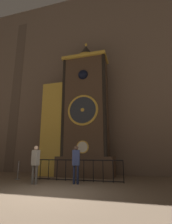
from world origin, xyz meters
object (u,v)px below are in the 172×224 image
visitor_near (35,161)px  visitor_far (76,161)px  stanchion_post (18,174)px  clock_tower (79,116)px

visitor_near → visitor_far: size_ratio=1.00×
visitor_near → stanchion_post: (-1.72, 1.14, -0.72)m
visitor_near → visitor_far: (1.80, 0.54, -0.00)m
clock_tower → visitor_far: 4.03m
stanchion_post → visitor_far: bearing=-9.6°
clock_tower → stanchion_post: bearing=-140.9°
visitor_near → visitor_far: 1.88m
visitor_near → visitor_far: same height
clock_tower → stanchion_post: 4.93m
visitor_far → visitor_near: bearing=-177.3°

